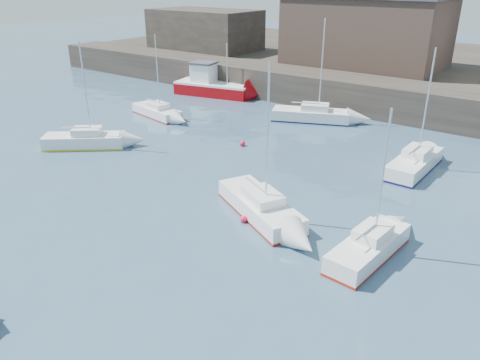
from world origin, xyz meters
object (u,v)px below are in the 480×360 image
Objects in this scene: buoy_far at (242,146)px; fishing_boat at (212,85)px; sailboat_b at (260,206)px; sailboat_h at (311,115)px; sailboat_c at (369,247)px; sailboat_a at (85,140)px; sailboat_e at (157,111)px; sailboat_f at (415,163)px; buoy_mid at (244,222)px.

fishing_boat is at bearing 137.49° from buoy_far.
sailboat_b is at bearing -45.04° from fishing_boat.
sailboat_h is (13.43, -2.43, -0.50)m from fishing_boat.
sailboat_c is at bearing -37.84° from fishing_boat.
sailboat_a reaches higher than sailboat_c.
sailboat_e is 11.24m from buoy_far.
fishing_boat is at bearing 160.77° from sailboat_f.
sailboat_b is 21.13m from sailboat_e.
buoy_far is (-12.06, -2.85, -0.56)m from sailboat_f.
sailboat_h is (-6.37, 17.41, 0.03)m from sailboat_b.
sailboat_b is 21.58× the size of buoy_mid.
buoy_mid is (-4.93, -12.47, -0.56)m from sailboat_f.
sailboat_f is (21.50, 10.12, 0.01)m from sailboat_a.
sailboat_e reaches higher than buoy_far.
sailboat_c is 0.95× the size of sailboat_e.
fishing_boat is 18.91m from sailboat_a.
buoy_far is (9.43, 7.27, -0.54)m from sailboat_a.
fishing_boat is at bearing 142.16° from sailboat_c.
sailboat_c is (23.14, -1.64, -0.01)m from sailboat_a.
buoy_mid is 11.98m from buoy_far.
sailboat_a is 19.30m from sailboat_h.
buoy_mid is (18.21, -11.47, -0.48)m from sailboat_e.
fishing_boat is 1.20× the size of sailboat_e.
sailboat_a is at bearing 176.02° from sailboat_b.
buoy_mid is at bearing -111.59° from sailboat_f.
sailboat_c is 11.87m from sailboat_f.
sailboat_a is at bearing -122.74° from sailboat_h.
buoy_mid is at bearing -53.46° from buoy_far.
sailboat_e reaches higher than sailboat_c.
sailboat_c is 27.02m from sailboat_e.
buoy_far is at bearing -42.51° from fishing_boat.
sailboat_h is (-12.70, 17.88, 0.04)m from sailboat_c.
sailboat_e reaches higher than fishing_boat.
buoy_far is at bearing -166.72° from sailboat_f.
sailboat_e is at bearing 156.53° from sailboat_c.
sailboat_b reaches higher than sailboat_c.
sailboat_a is at bearing -154.79° from sailboat_f.
buoy_mid is (-6.57, -0.71, -0.53)m from sailboat_c.
sailboat_c is 18.12× the size of buoy_mid.
sailboat_f is 18.50× the size of buoy_far.
sailboat_e is at bearing -81.96° from fishing_boat.
sailboat_f is at bearing 68.41° from buoy_mid.
sailboat_e is 23.17m from sailboat_f.
sailboat_c reaches higher than buoy_mid.
buoy_mid is at bearing -47.05° from fishing_boat.
sailboat_a is at bearing -79.76° from sailboat_e.
sailboat_c is at bearing -54.61° from sailboat_h.
sailboat_a is 0.93× the size of sailboat_b.
buoy_mid is 0.90× the size of buoy_far.
buoy_far reaches higher than buoy_mid.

